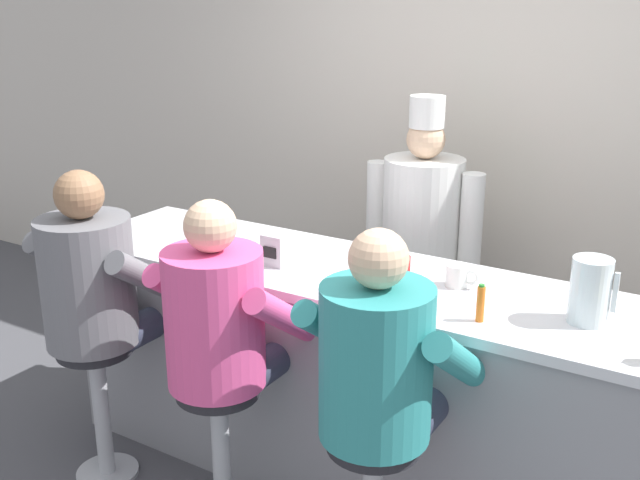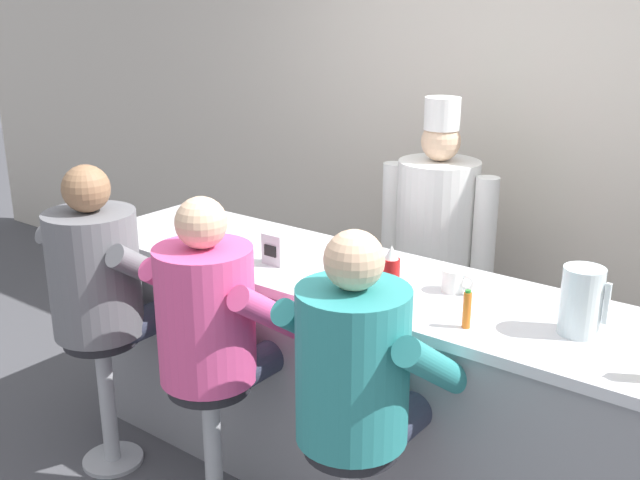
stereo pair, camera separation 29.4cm
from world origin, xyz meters
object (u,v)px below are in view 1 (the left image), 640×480
Objects in this scene: ketchup_bottle_red at (401,276)px; diner_seated_teal at (380,373)px; diner_seated_pink at (221,328)px; hot_sauce_bottle_orange at (481,303)px; cereal_bowl at (357,286)px; coffee_mug_white at (458,276)px; breakfast_plate at (218,252)px; water_pitcher_clear at (590,291)px; napkin_dispenser_chrome at (274,251)px; cook_in_whites_near at (421,239)px; diner_seated_grey at (95,290)px.

diner_seated_teal is at bearing -74.67° from ketchup_bottle_red.
hot_sauce_bottle_orange is at bearing 21.48° from diner_seated_pink.
cereal_bowl is 0.12× the size of diner_seated_teal.
ketchup_bottle_red is 0.41m from diner_seated_teal.
cereal_bowl is at bearing -139.60° from coffee_mug_white.
ketchup_bottle_red is 1.75× the size of coffee_mug_white.
cereal_bowl is at bearing -4.54° from breakfast_plate.
water_pitcher_clear is at bearing 12.42° from cereal_bowl.
ketchup_bottle_red is 0.64m from napkin_dispenser_chrome.
diner_seated_pink reaches higher than coffee_mug_white.
cook_in_whites_near is (-0.68, 1.02, -0.16)m from hot_sauce_bottle_orange.
cook_in_whites_near is (0.55, 0.95, -0.11)m from breakfast_plate.
hot_sauce_bottle_orange is at bearing -55.15° from coffee_mug_white.
hot_sauce_bottle_orange is 1.24m from cook_in_whites_near.
coffee_mug_white is at bearing -56.93° from cook_in_whites_near.
diner_seated_teal is at bearing -22.19° from breakfast_plate.
water_pitcher_clear is (0.32, 0.19, 0.05)m from hot_sauce_bottle_orange.
water_pitcher_clear is at bearing 4.52° from breakfast_plate.
coffee_mug_white is (-0.51, 0.08, -0.07)m from water_pitcher_clear.
coffee_mug_white is (-0.19, 0.27, -0.02)m from hot_sauce_bottle_orange.
water_pitcher_clear is 0.89× the size of breakfast_plate.
diner_seated_grey is at bearing -128.87° from breakfast_plate.
hot_sauce_bottle_orange is 0.38m from water_pitcher_clear.
ketchup_bottle_red is 1.12m from cook_in_whites_near.
ketchup_bottle_red is 0.93m from breakfast_plate.
diner_seated_pink is (-0.88, -0.35, -0.17)m from hot_sauce_bottle_orange.
ketchup_bottle_red is 0.15× the size of cook_in_whites_near.
ketchup_bottle_red is 1.31m from diner_seated_grey.
water_pitcher_clear reaches higher than hot_sauce_bottle_orange.
cook_in_whites_near reaches higher than napkin_dispenser_chrome.
napkin_dispenser_chrome is at bearing 97.22° from diner_seated_pink.
napkin_dispenser_chrome is 0.77m from diner_seated_grey.
ketchup_bottle_red is at bearing 30.29° from diner_seated_pink.
breakfast_plate is at bearing -168.87° from coffee_mug_white.
water_pitcher_clear is 1.73× the size of coffee_mug_white.
diner_seated_grey reaches higher than diner_seated_pink.
diner_seated_teal is (0.67, 0.00, 0.00)m from diner_seated_pink.
water_pitcher_clear is 1.34m from diner_seated_pink.
hot_sauce_bottle_orange is 1.03× the size of napkin_dispenser_chrome.
diner_seated_pink reaches higher than ketchup_bottle_red.
cook_in_whites_near is at bearing 140.21° from water_pitcher_clear.
cereal_bowl is (-0.82, -0.18, -0.09)m from water_pitcher_clear.
diner_seated_teal reaches higher than hot_sauce_bottle_orange.
breakfast_plate is 0.19× the size of diner_seated_teal.
coffee_mug_white is 0.64m from diner_seated_teal.
cook_in_whites_near is at bearing 81.45° from diner_seated_pink.
water_pitcher_clear is 0.84m from cereal_bowl.
water_pitcher_clear is 1.32m from cook_in_whites_near.
diner_seated_pink is 1.38m from cook_in_whites_near.
hot_sauce_bottle_orange is 0.33m from coffee_mug_white.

